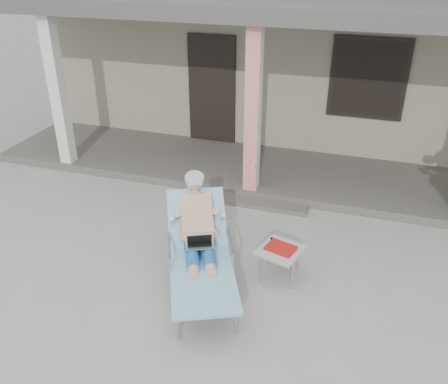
% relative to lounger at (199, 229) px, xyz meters
% --- Properties ---
extents(ground, '(60.00, 60.00, 0.00)m').
position_rel_lounger_xyz_m(ground, '(0.01, 0.24, -0.78)').
color(ground, '#9E9E99').
rests_on(ground, ground).
extents(house, '(10.40, 5.40, 3.30)m').
position_rel_lounger_xyz_m(house, '(0.01, 6.73, 0.89)').
color(house, gray).
rests_on(house, ground).
extents(porch_deck, '(10.00, 2.00, 0.15)m').
position_rel_lounger_xyz_m(porch_deck, '(0.01, 3.24, -0.70)').
color(porch_deck, '#605B56').
rests_on(porch_deck, ground).
extents(porch_overhang, '(10.00, 2.30, 2.85)m').
position_rel_lounger_xyz_m(porch_overhang, '(0.01, 3.18, 2.01)').
color(porch_overhang, silver).
rests_on(porch_overhang, porch_deck).
extents(porch_step, '(2.00, 0.30, 0.07)m').
position_rel_lounger_xyz_m(porch_step, '(0.01, 2.09, -0.74)').
color(porch_step, '#605B56').
rests_on(porch_step, ground).
extents(lounger, '(1.44, 2.00, 1.26)m').
position_rel_lounger_xyz_m(lounger, '(0.00, 0.00, 0.00)').
color(lounger, '#B7B7BC').
rests_on(lounger, ground).
extents(side_table, '(0.62, 0.62, 0.45)m').
position_rel_lounger_xyz_m(side_table, '(0.92, 0.39, -0.40)').
color(side_table, '#ADAEA9').
rests_on(side_table, ground).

